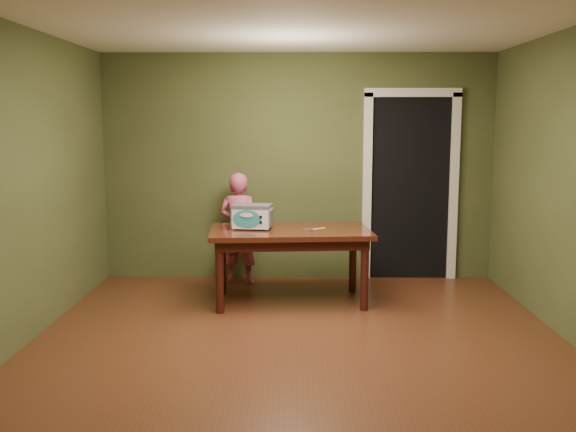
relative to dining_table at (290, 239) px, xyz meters
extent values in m
plane|color=#522B17|center=(0.08, -1.45, -0.65)|extent=(5.00, 5.00, 0.00)
cube|color=#4B552D|center=(0.08, 1.05, 0.65)|extent=(4.50, 0.02, 2.60)
cube|color=#4B552D|center=(0.08, -3.95, 0.65)|extent=(4.50, 0.02, 2.60)
cube|color=#4B552D|center=(-2.17, -1.45, 0.65)|extent=(0.02, 5.00, 2.60)
cube|color=white|center=(0.08, -1.45, 1.95)|extent=(4.50, 5.00, 0.02)
cube|color=black|center=(1.38, 1.35, 0.40)|extent=(0.90, 0.60, 2.10)
cube|color=black|center=(1.38, 1.04, 0.40)|extent=(0.90, 0.02, 2.10)
cube|color=white|center=(0.88, 1.02, 0.40)|extent=(0.10, 0.06, 2.20)
cube|color=white|center=(1.88, 1.02, 0.40)|extent=(0.10, 0.06, 2.20)
cube|color=white|center=(1.38, 1.02, 1.50)|extent=(1.10, 0.06, 0.10)
cube|color=#37160C|center=(0.00, 0.00, 0.07)|extent=(1.66, 1.02, 0.05)
cube|color=#34110D|center=(0.00, 0.00, 0.00)|extent=(1.53, 0.89, 0.10)
cylinder|color=#34110D|center=(-0.67, -0.40, -0.30)|extent=(0.08, 0.08, 0.70)
cylinder|color=#34110D|center=(-0.72, 0.30, -0.30)|extent=(0.08, 0.08, 0.70)
cylinder|color=#34110D|center=(0.72, -0.30, -0.30)|extent=(0.08, 0.08, 0.70)
cylinder|color=#34110D|center=(0.67, 0.40, -0.30)|extent=(0.08, 0.08, 0.70)
cylinder|color=#4C4F54|center=(-0.55, -0.05, 0.11)|extent=(0.03, 0.03, 0.02)
cylinder|color=#4C4F54|center=(-0.52, 0.15, 0.11)|extent=(0.03, 0.03, 0.02)
cylinder|color=#4C4F54|center=(-0.24, -0.09, 0.11)|extent=(0.03, 0.03, 0.02)
cylinder|color=#4C4F54|center=(-0.22, 0.11, 0.11)|extent=(0.03, 0.03, 0.02)
cube|color=silver|center=(-0.38, 0.03, 0.22)|extent=(0.40, 0.31, 0.21)
cube|color=#4C4F54|center=(-0.38, 0.03, 0.33)|extent=(0.41, 0.32, 0.03)
cube|color=#4C4F54|center=(-0.57, 0.05, 0.22)|extent=(0.05, 0.24, 0.16)
cube|color=#4C4F54|center=(-0.19, 0.00, 0.22)|extent=(0.05, 0.24, 0.16)
ellipsoid|color=teal|center=(-0.43, -0.10, 0.22)|extent=(0.28, 0.04, 0.18)
cylinder|color=black|center=(-0.29, -0.12, 0.24)|extent=(0.03, 0.02, 0.03)
cylinder|color=black|center=(-0.29, -0.12, 0.19)|extent=(0.02, 0.02, 0.02)
cylinder|color=silver|center=(0.18, -0.12, 0.11)|extent=(0.10, 0.10, 0.02)
cylinder|color=#532D1B|center=(0.18, -0.12, 0.12)|extent=(0.09, 0.09, 0.01)
cube|color=#EBBC66|center=(0.28, 0.01, 0.10)|extent=(0.16, 0.13, 0.01)
imported|color=#C04F6F|center=(-0.58, 0.75, -0.02)|extent=(0.52, 0.41, 1.26)
camera|label=1|loc=(0.05, -6.36, 1.17)|focal=40.00mm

